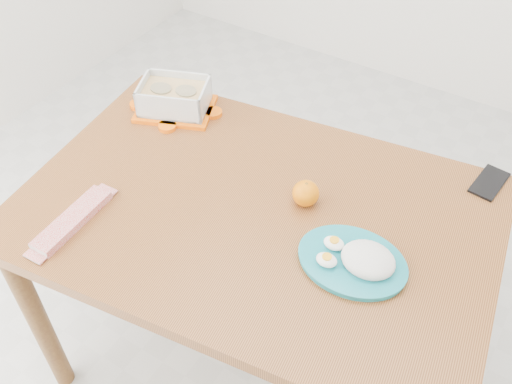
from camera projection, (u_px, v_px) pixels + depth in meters
The scene contains 7 objects.
ground at pixel (268, 308), 2.16m from camera, with size 3.50×3.50×0.00m, color #B7B7B2.
dining_table at pixel (256, 232), 1.56m from camera, with size 1.34×0.98×0.75m.
food_container at pixel (174, 98), 1.77m from camera, with size 0.28×0.25×0.10m.
orange_fruit at pixel (306, 193), 1.48m from camera, with size 0.07×0.07×0.07m, color orange.
rice_plate at pixel (357, 259), 1.34m from camera, with size 0.28×0.28×0.07m.
candy_bar at pixel (72, 220), 1.45m from camera, with size 0.24×0.06×0.02m, color #BD0909.
smartphone at pixel (489, 183), 1.56m from camera, with size 0.07×0.14×0.01m, color black.
Camera 1 is at (0.62, -1.07, 1.83)m, focal length 40.00 mm.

